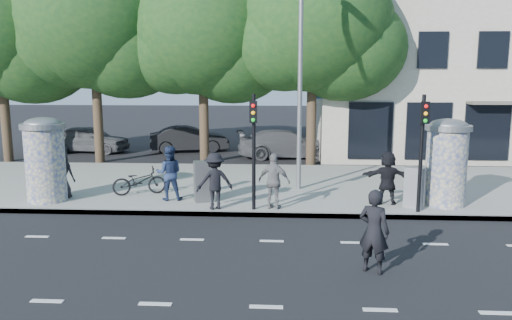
# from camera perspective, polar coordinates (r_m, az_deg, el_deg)

# --- Properties ---
(ground) EXTENTS (120.00, 120.00, 0.00)m
(ground) POSITION_cam_1_polar(r_m,az_deg,el_deg) (11.25, 1.61, -11.55)
(ground) COLOR black
(ground) RESTS_ON ground
(sidewalk) EXTENTS (40.00, 8.00, 0.15)m
(sidewalk) POSITION_cam_1_polar(r_m,az_deg,el_deg) (18.43, 2.32, -2.93)
(sidewalk) COLOR gray
(sidewalk) RESTS_ON ground
(curb) EXTENTS (40.00, 0.10, 0.16)m
(curb) POSITION_cam_1_polar(r_m,az_deg,el_deg) (14.60, 2.04, -6.26)
(curb) COLOR slate
(curb) RESTS_ON ground
(lane_dash_near) EXTENTS (32.00, 0.12, 0.01)m
(lane_dash_near) POSITION_cam_1_polar(r_m,az_deg,el_deg) (9.23, 1.17, -16.45)
(lane_dash_near) COLOR silver
(lane_dash_near) RESTS_ON ground
(lane_dash_far) EXTENTS (32.00, 0.12, 0.01)m
(lane_dash_far) POSITION_cam_1_polar(r_m,az_deg,el_deg) (12.56, 1.81, -9.25)
(lane_dash_far) COLOR silver
(lane_dash_far) RESTS_ON ground
(ad_column_left) EXTENTS (1.36, 1.36, 2.65)m
(ad_column_left) POSITION_cam_1_polar(r_m,az_deg,el_deg) (16.95, -22.97, 0.26)
(ad_column_left) COLOR beige
(ad_column_left) RESTS_ON sidewalk
(ad_column_right) EXTENTS (1.36, 1.36, 2.65)m
(ad_column_right) POSITION_cam_1_polar(r_m,az_deg,el_deg) (16.16, 20.94, -0.04)
(ad_column_right) COLOR beige
(ad_column_right) RESTS_ON sidewalk
(traffic_pole_near) EXTENTS (0.22, 0.31, 3.40)m
(traffic_pole_near) POSITION_cam_1_polar(r_m,az_deg,el_deg) (14.43, -0.27, 2.30)
(traffic_pole_near) COLOR black
(traffic_pole_near) RESTS_ON sidewalk
(traffic_pole_far) EXTENTS (0.22, 0.31, 3.40)m
(traffic_pole_far) POSITION_cam_1_polar(r_m,az_deg,el_deg) (14.92, 18.47, 2.05)
(traffic_pole_far) COLOR black
(traffic_pole_far) RESTS_ON sidewalk
(street_lamp) EXTENTS (0.25, 0.93, 8.00)m
(street_lamp) POSITION_cam_1_polar(r_m,az_deg,el_deg) (17.15, 5.11, 11.99)
(street_lamp) COLOR slate
(street_lamp) RESTS_ON sidewalk
(tree_mid_left) EXTENTS (7.20, 7.20, 9.57)m
(tree_mid_left) POSITION_cam_1_polar(r_m,az_deg,el_deg) (24.74, -18.14, 14.75)
(tree_mid_left) COLOR #38281C
(tree_mid_left) RESTS_ON ground
(tree_near_left) EXTENTS (6.80, 6.80, 8.97)m
(tree_near_left) POSITION_cam_1_polar(r_m,az_deg,el_deg) (23.59, -6.14, 14.38)
(tree_near_left) COLOR #38281C
(tree_near_left) RESTS_ON ground
(tree_center) EXTENTS (7.00, 7.00, 9.30)m
(tree_center) POSITION_cam_1_polar(r_m,az_deg,el_deg) (22.94, 6.54, 15.13)
(tree_center) COLOR #38281C
(tree_center) RESTS_ON ground
(building) EXTENTS (20.30, 15.85, 12.00)m
(building) POSITION_cam_1_polar(r_m,az_deg,el_deg) (32.71, 24.87, 12.08)
(building) COLOR #ACA590
(building) RESTS_ON ground
(ped_a) EXTENTS (0.85, 0.60, 1.64)m
(ped_a) POSITION_cam_1_polar(r_m,az_deg,el_deg) (17.26, -21.32, -1.40)
(ped_a) COLOR black
(ped_a) RESTS_ON sidewalk
(ped_c) EXTENTS (0.92, 0.76, 1.74)m
(ped_c) POSITION_cam_1_polar(r_m,az_deg,el_deg) (16.06, -9.90, -1.49)
(ped_c) COLOR #1F2D4F
(ped_c) RESTS_ON sidewalk
(ped_d) EXTENTS (1.24, 0.95, 1.69)m
(ped_d) POSITION_cam_1_polar(r_m,az_deg,el_deg) (14.81, -4.75, -2.40)
(ped_d) COLOR black
(ped_d) RESTS_ON sidewalk
(ped_e) EXTENTS (1.11, 0.86, 1.68)m
(ped_e) POSITION_cam_1_polar(r_m,az_deg,el_deg) (14.75, 2.09, -2.44)
(ped_e) COLOR slate
(ped_e) RESTS_ON sidewalk
(ped_f) EXTENTS (1.56, 0.66, 1.64)m
(ped_f) POSITION_cam_1_polar(r_m,az_deg,el_deg) (15.84, 14.79, -1.98)
(ped_f) COLOR black
(ped_f) RESTS_ON sidewalk
(man_road) EXTENTS (0.77, 0.69, 1.77)m
(man_road) POSITION_cam_1_polar(r_m,az_deg,el_deg) (10.69, 13.33, -7.92)
(man_road) COLOR black
(man_road) RESTS_ON ground
(bicycle) EXTENTS (1.18, 1.84, 0.92)m
(bicycle) POSITION_cam_1_polar(r_m,az_deg,el_deg) (17.05, -13.20, -2.36)
(bicycle) COLOR black
(bicycle) RESTS_ON sidewalk
(cabinet_left) EXTENTS (0.72, 0.61, 1.28)m
(cabinet_left) POSITION_cam_1_polar(r_m,az_deg,el_deg) (15.77, -5.94, -2.44)
(cabinet_left) COLOR slate
(cabinet_left) RESTS_ON sidewalk
(cabinet_right) EXTENTS (0.71, 0.62, 1.23)m
(cabinet_right) POSITION_cam_1_polar(r_m,az_deg,el_deg) (15.75, 17.70, -2.96)
(cabinet_right) COLOR gray
(cabinet_right) RESTS_ON sidewalk
(car_left) EXTENTS (2.27, 4.42, 1.44)m
(car_left) POSITION_cam_1_polar(r_m,az_deg,el_deg) (28.39, -18.47, 2.30)
(car_left) COLOR #525459
(car_left) RESTS_ON ground
(car_mid) EXTENTS (2.54, 4.46, 1.39)m
(car_mid) POSITION_cam_1_polar(r_m,az_deg,el_deg) (27.36, -7.63, 2.41)
(car_mid) COLOR black
(car_mid) RESTS_ON ground
(car_right) EXTENTS (2.82, 5.12, 1.40)m
(car_right) POSITION_cam_1_polar(r_m,az_deg,el_deg) (25.12, 3.42, 1.86)
(car_right) COLOR #4F5156
(car_right) RESTS_ON ground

